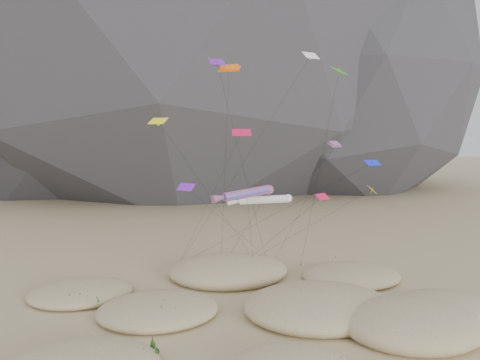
# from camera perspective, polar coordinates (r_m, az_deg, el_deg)

# --- Properties ---
(ground) EXTENTS (500.00, 500.00, 0.00)m
(ground) POSITION_cam_1_polar(r_m,az_deg,el_deg) (48.74, 6.13, -17.50)
(ground) COLOR #CCB789
(ground) RESTS_ON ground
(dunes) EXTENTS (50.32, 36.94, 3.76)m
(dunes) POSITION_cam_1_polar(r_m,az_deg,el_deg) (52.69, 3.73, -14.81)
(dunes) COLOR #CCB789
(dunes) RESTS_ON ground
(dune_grass) EXTENTS (41.18, 28.34, 1.49)m
(dune_grass) POSITION_cam_1_polar(r_m,az_deg,el_deg) (50.95, 3.74, -15.38)
(dune_grass) COLOR black
(dune_grass) RESTS_ON ground
(kite_stakes) EXTENTS (23.72, 7.72, 0.30)m
(kite_stakes) POSITION_cam_1_polar(r_m,az_deg,el_deg) (70.63, 1.40, -9.78)
(kite_stakes) COLOR #3F2D1E
(kite_stakes) RESTS_ON ground
(rainbow_tube_kite) EXTENTS (8.43, 13.78, 13.13)m
(rainbow_tube_kite) POSITION_cam_1_polar(r_m,az_deg,el_deg) (53.43, 0.62, -1.67)
(rainbow_tube_kite) COLOR #FF5C1A
(rainbow_tube_kite) RESTS_ON ground
(white_tube_kite) EXTENTS (7.30, 14.61, 12.04)m
(white_tube_kite) POSITION_cam_1_polar(r_m,az_deg,el_deg) (55.21, 2.57, -2.45)
(white_tube_kite) COLOR silver
(white_tube_kite) RESTS_ON ground
(orange_parafoil) EXTENTS (3.25, 16.14, 27.20)m
(orange_parafoil) POSITION_cam_1_polar(r_m,az_deg,el_deg) (56.51, -1.35, 13.09)
(orange_parafoil) COLOR #F2600C
(orange_parafoil) RESTS_ON ground
(multi_parafoil) EXTENTS (4.80, 13.51, 18.15)m
(multi_parafoil) POSITION_cam_1_polar(r_m,az_deg,el_deg) (59.79, 11.36, 4.08)
(multi_parafoil) COLOR #FF251A
(multi_parafoil) RESTS_ON ground
(delta_kites) EXTENTS (27.93, 19.58, 29.24)m
(delta_kites) POSITION_cam_1_polar(r_m,az_deg,el_deg) (56.24, 4.50, 5.74)
(delta_kites) COLOR #CC1344
(delta_kites) RESTS_ON ground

